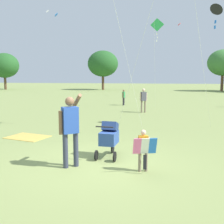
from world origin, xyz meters
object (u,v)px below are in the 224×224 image
kite_green_novelty (157,28)px  person_sitting_far (124,96)px  person_adult_flyer (70,125)px  kite_orange_delta (216,11)px  stroller (109,136)px  person_couple_left (143,98)px  picnic_blanket (28,137)px  child_with_butterfly_kite (143,147)px

kite_green_novelty → person_sitting_far: size_ratio=5.14×
person_adult_flyer → kite_orange_delta: (4.58, 6.00, 3.88)m
stroller → person_couple_left: bearing=86.2°
stroller → picnic_blanket: stroller is taller
child_with_butterfly_kite → picnic_blanket: size_ratio=0.71×
person_adult_flyer → kite_green_novelty: kite_green_novelty is taller
child_with_butterfly_kite → kite_green_novelty: kite_green_novelty is taller
kite_orange_delta → person_sitting_far: kite_orange_delta is taller
child_with_butterfly_kite → person_sitting_far: bearing=98.0°
person_adult_flyer → picnic_blanket: bearing=130.9°
kite_green_novelty → picnic_blanket: 11.92m
kite_green_novelty → person_sitting_far: 5.42m
person_adult_flyer → person_sitting_far: (-0.15, 14.01, -0.39)m
person_adult_flyer → person_couple_left: size_ratio=1.28×
child_with_butterfly_kite → picnic_blanket: child_with_butterfly_kite is taller
kite_orange_delta → child_with_butterfly_kite: bearing=-114.2°
stroller → kite_orange_delta: (3.75, 5.00, 4.35)m
child_with_butterfly_kite → person_adult_flyer: person_adult_flyer is taller
child_with_butterfly_kite → person_adult_flyer: bearing=177.3°
picnic_blanket → person_couple_left: bearing=61.2°
kite_green_novelty → child_with_butterfly_kite: bearing=-91.6°
person_adult_flyer → kite_orange_delta: kite_orange_delta is taller
person_adult_flyer → stroller: (0.83, 1.00, -0.47)m
person_sitting_far → person_couple_left: person_couple_left is taller
person_adult_flyer → person_couple_left: person_adult_flyer is taller
kite_green_novelty → person_adult_flyer: bearing=-99.9°
child_with_butterfly_kite → person_sitting_far: size_ratio=0.88×
person_couple_left → stroller: bearing=-93.8°
stroller → kite_green_novelty: (1.36, 11.51, 4.74)m
stroller → picnic_blanket: bearing=149.9°
picnic_blanket → child_with_butterfly_kite: bearing=-34.8°
person_couple_left → picnic_blanket: bearing=-118.8°
person_couple_left → child_with_butterfly_kite: bearing=-87.9°
child_with_butterfly_kite → kite_green_novelty: 13.46m
person_adult_flyer → kite_orange_delta: size_ratio=0.36×
child_with_butterfly_kite → person_couple_left: 10.39m
person_adult_flyer → person_sitting_far: 14.01m
child_with_butterfly_kite → person_sitting_far: 14.23m
person_adult_flyer → picnic_blanket: person_adult_flyer is taller
child_with_butterfly_kite → person_adult_flyer: (-1.84, 0.09, 0.47)m
kite_green_novelty → picnic_blanket: bearing=-116.6°
kite_orange_delta → person_sitting_far: 10.23m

